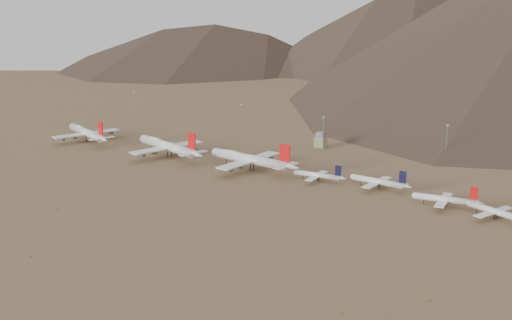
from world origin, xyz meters
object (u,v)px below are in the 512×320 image
Objects in this scene: narrowbody_a at (319,175)px; control_tower at (321,140)px; widebody_west at (87,133)px; widebody_east at (251,159)px; widebody_centre at (168,146)px; narrowbody_b at (380,182)px.

narrowbody_a reaches higher than control_tower.
widebody_west is 1.79× the size of narrowbody_a.
narrowbody_a is (211.31, -0.76, -3.26)m from widebody_west.
widebody_west is 0.88× the size of widebody_east.
control_tower is (168.04, 84.47, -1.96)m from widebody_west.
widebody_east is 2.03× the size of narrowbody_a.
widebody_west is 87.19m from widebody_centre.
widebody_centre is at bearing -172.88° from widebody_east.
narrowbody_a is at bearing -63.08° from control_tower.
widebody_centre is 164.67m from narrowbody_b.
widebody_centre is at bearing -132.65° from control_tower.
widebody_west is 1.56× the size of narrowbody_b.
narrowbody_b is 3.59× the size of control_tower.
widebody_west is 188.09m from control_tower.
narrowbody_b is (92.54, 6.76, -3.21)m from widebody_east.
control_tower is (-83.51, 79.61, 0.70)m from narrowbody_b.
widebody_west is 251.61m from narrowbody_b.
widebody_centre is at bearing -172.85° from narrowbody_b.
narrowbody_b is at bearing 22.52° from widebody_west.
widebody_centre is 124.28m from narrowbody_a.
control_tower is (-43.27, 85.23, 1.29)m from narrowbody_a.
narrowbody_a is at bearing 7.19° from widebody_east.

